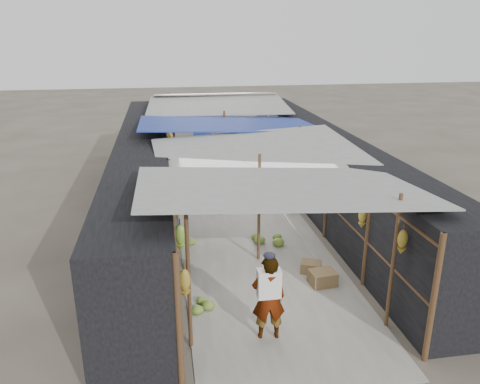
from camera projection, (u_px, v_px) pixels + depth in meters
ground at (292, 336)px, 8.39m from camera, size 80.00×80.00×0.00m
aisle_slab at (236, 208)px, 14.45m from camera, size 3.60×16.00×0.02m
stall_left at (144, 177)px, 13.66m from camera, size 1.40×15.00×2.30m
stall_right at (321, 168)px, 14.50m from camera, size 1.40×15.00×2.30m
crate_near at (311, 267)px, 10.54m from camera, size 0.55×0.50×0.27m
crate_mid at (323, 278)px, 10.02m from camera, size 0.58×0.49×0.32m
crate_back at (200, 169)px, 18.03m from camera, size 0.50×0.47×0.26m
black_basin at (264, 185)px, 16.29m from camera, size 0.63×0.63×0.19m
vendor_elderly at (268, 298)px, 8.09m from camera, size 0.61×0.43×1.60m
shopper_blue at (219, 179)px, 14.60m from camera, size 0.95×0.86×1.59m
vendor_seated at (281, 180)px, 15.60m from camera, size 0.42×0.65×0.94m
market_canopy at (235, 129)px, 13.99m from camera, size 5.62×15.20×2.77m
hanging_bananas at (235, 155)px, 14.05m from camera, size 3.96×13.63×0.82m
floor_bananas at (240, 211)px, 13.79m from camera, size 3.90×7.85×0.35m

